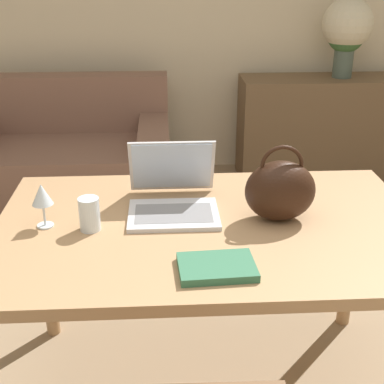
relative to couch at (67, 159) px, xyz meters
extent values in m
cube|color=#A87F56|center=(0.82, -1.93, 0.44)|extent=(1.47, 0.92, 0.04)
cylinder|color=#A87F56|center=(0.15, -1.53, 0.07)|extent=(0.06, 0.06, 0.71)
cylinder|color=#A87F56|center=(1.50, -1.53, 0.07)|extent=(0.06, 0.06, 0.71)
cube|color=#7F5B4C|center=(0.00, -0.05, -0.07)|extent=(1.42, 0.84, 0.42)
cube|color=#7F5B4C|center=(0.00, 0.27, 0.34)|extent=(1.42, 0.20, 0.40)
cube|color=#7F5B4C|center=(0.61, -0.05, 0.00)|extent=(0.20, 0.84, 0.56)
cube|color=brown|center=(1.90, 0.30, 0.10)|extent=(1.29, 0.40, 0.77)
cube|color=silver|center=(0.70, -1.87, 0.47)|extent=(0.32, 0.24, 0.02)
cube|color=gray|center=(0.70, -1.88, 0.48)|extent=(0.27, 0.16, 0.00)
cube|color=silver|center=(0.70, -1.70, 0.59)|extent=(0.32, 0.10, 0.22)
cube|color=silver|center=(0.70, -1.70, 0.59)|extent=(0.29, 0.09, 0.20)
cylinder|color=silver|center=(0.42, -1.95, 0.52)|extent=(0.07, 0.07, 0.11)
cylinder|color=silver|center=(0.27, -1.92, 0.47)|extent=(0.06, 0.06, 0.01)
cylinder|color=silver|center=(0.27, -1.92, 0.51)|extent=(0.01, 0.01, 0.08)
cone|color=silver|center=(0.27, -1.92, 0.58)|extent=(0.07, 0.07, 0.07)
ellipsoid|color=black|center=(1.07, -1.91, 0.57)|extent=(0.24, 0.16, 0.21)
torus|color=black|center=(1.07, -1.91, 0.66)|extent=(0.15, 0.01, 0.15)
cylinder|color=#47564C|center=(1.99, 0.31, 0.61)|extent=(0.14, 0.14, 0.25)
sphere|color=#3D6B38|center=(1.99, 0.31, 0.79)|extent=(0.27, 0.27, 0.27)
sphere|color=beige|center=(1.99, 0.31, 0.87)|extent=(0.36, 0.36, 0.36)
cube|color=#336B4C|center=(0.82, -2.23, 0.48)|extent=(0.23, 0.17, 0.02)
camera|label=1|loc=(0.67, -3.55, 1.30)|focal=50.00mm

